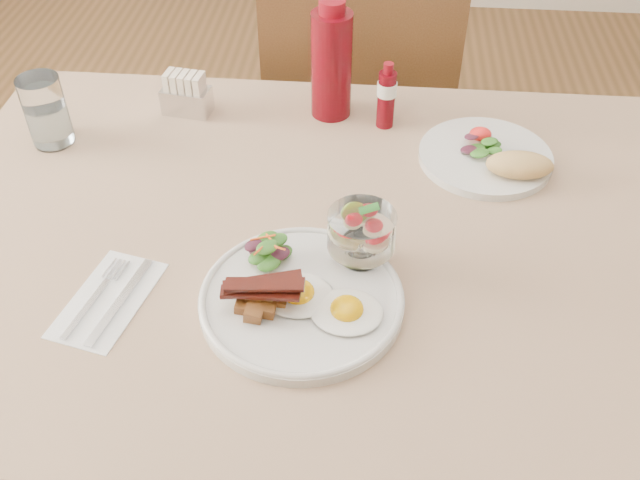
# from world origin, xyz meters

# --- Properties ---
(table) EXTENTS (1.33, 0.88, 0.75)m
(table) POSITION_xyz_m (0.00, 0.00, 0.66)
(table) COLOR brown
(table) RESTS_ON ground
(chair_far) EXTENTS (0.42, 0.42, 0.93)m
(chair_far) POSITION_xyz_m (0.00, 0.66, 0.52)
(chair_far) COLOR brown
(chair_far) RESTS_ON ground
(main_plate) EXTENTS (0.28, 0.28, 0.02)m
(main_plate) POSITION_xyz_m (-0.05, -0.15, 0.76)
(main_plate) COLOR silver
(main_plate) RESTS_ON table
(fried_eggs) EXTENTS (0.18, 0.13, 0.03)m
(fried_eggs) POSITION_xyz_m (-0.02, -0.17, 0.78)
(fried_eggs) COLOR silver
(fried_eggs) RESTS_ON main_plate
(bacon_potato_pile) EXTENTS (0.11, 0.07, 0.05)m
(bacon_potato_pile) POSITION_xyz_m (-0.10, -0.18, 0.79)
(bacon_potato_pile) COLOR brown
(bacon_potato_pile) RESTS_ON main_plate
(side_salad) EXTENTS (0.07, 0.06, 0.04)m
(side_salad) POSITION_xyz_m (-0.10, -0.09, 0.78)
(side_salad) COLOR #194C14
(side_salad) RESTS_ON main_plate
(fruit_cup) EXTENTS (0.10, 0.10, 0.10)m
(fruit_cup) POSITION_xyz_m (0.03, -0.07, 0.82)
(fruit_cup) COLOR white
(fruit_cup) RESTS_ON main_plate
(second_plate) EXTENTS (0.23, 0.23, 0.06)m
(second_plate) POSITION_xyz_m (0.24, 0.19, 0.77)
(second_plate) COLOR silver
(second_plate) RESTS_ON table
(ketchup_bottle) EXTENTS (0.10, 0.10, 0.22)m
(ketchup_bottle) POSITION_xyz_m (-0.04, 0.33, 0.85)
(ketchup_bottle) COLOR #55040C
(ketchup_bottle) RESTS_ON table
(hot_sauce_bottle) EXTENTS (0.04, 0.04, 0.12)m
(hot_sauce_bottle) POSITION_xyz_m (0.06, 0.30, 0.81)
(hot_sauce_bottle) COLOR #55040C
(hot_sauce_bottle) RESTS_ON table
(sugar_caddy) EXTENTS (0.09, 0.06, 0.08)m
(sugar_caddy) POSITION_xyz_m (-0.31, 0.31, 0.79)
(sugar_caddy) COLOR silver
(sugar_caddy) RESTS_ON table
(water_glass) EXTENTS (0.07, 0.07, 0.12)m
(water_glass) POSITION_xyz_m (-0.53, 0.20, 0.81)
(water_glass) COLOR white
(water_glass) RESTS_ON table
(napkin_cutlery) EXTENTS (0.13, 0.19, 0.01)m
(napkin_cutlery) POSITION_xyz_m (-0.31, -0.17, 0.75)
(napkin_cutlery) COLOR white
(napkin_cutlery) RESTS_ON table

